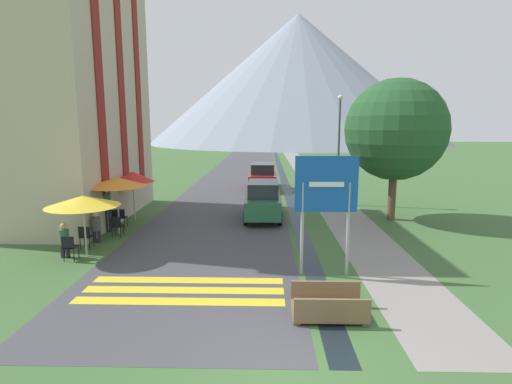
% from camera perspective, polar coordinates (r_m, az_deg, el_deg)
% --- Properties ---
extents(ground_plane, '(160.00, 160.00, 0.00)m').
position_cam_1_polar(ground_plane, '(27.06, 1.99, 0.14)').
color(ground_plane, '#3D6033').
extents(road, '(6.40, 60.00, 0.01)m').
position_cam_1_polar(road, '(37.02, -2.04, 2.71)').
color(road, '#424247').
rests_on(road, ground_plane).
extents(footpath, '(2.20, 60.00, 0.01)m').
position_cam_1_polar(footpath, '(37.16, 7.40, 2.66)').
color(footpath, gray).
rests_on(footpath, ground_plane).
extents(drainage_channel, '(0.60, 60.00, 0.00)m').
position_cam_1_polar(drainage_channel, '(36.99, 3.70, 2.69)').
color(drainage_channel, black).
rests_on(drainage_channel, ground_plane).
extents(crosswalk_marking, '(5.44, 1.84, 0.01)m').
position_cam_1_polar(crosswalk_marking, '(11.33, -10.29, -13.63)').
color(crosswalk_marking, yellow).
rests_on(crosswalk_marking, ground_plane).
extents(mountain_distant, '(70.35, 70.35, 30.19)m').
position_cam_1_polar(mountain_distant, '(99.78, 5.94, 15.68)').
color(mountain_distant, gray).
rests_on(mountain_distant, ground_plane).
extents(hotel_building, '(5.38, 9.42, 12.39)m').
position_cam_1_polar(hotel_building, '(20.91, -25.33, 14.75)').
color(hotel_building, '#BCAD93').
rests_on(hotel_building, ground_plane).
extents(road_sign, '(1.82, 0.11, 3.56)m').
position_cam_1_polar(road_sign, '(11.77, 9.98, -0.63)').
color(road_sign, '#9E9EA3').
rests_on(road_sign, ground_plane).
extents(footbridge, '(1.70, 1.10, 0.65)m').
position_cam_1_polar(footbridge, '(9.89, 10.29, -15.82)').
color(footbridge, brown).
rests_on(footbridge, ground_plane).
extents(parked_car_near, '(1.72, 4.04, 1.82)m').
position_cam_1_polar(parked_car_near, '(18.93, 1.03, -1.17)').
color(parked_car_near, '#28663D').
rests_on(parked_car_near, ground_plane).
extents(parked_car_far, '(1.90, 4.53, 1.82)m').
position_cam_1_polar(parked_car_far, '(27.72, 0.95, 2.28)').
color(parked_car_far, '#A31919').
rests_on(parked_car_far, ground_plane).
extents(cafe_chair_far_right, '(0.40, 0.40, 0.85)m').
position_cam_1_polar(cafe_chair_far_right, '(18.31, -18.72, -3.31)').
color(cafe_chair_far_right, black).
rests_on(cafe_chair_far_right, ground_plane).
extents(cafe_chair_far_left, '(0.40, 0.40, 0.85)m').
position_cam_1_polar(cafe_chair_far_left, '(18.27, -19.76, -3.40)').
color(cafe_chair_far_left, black).
rests_on(cafe_chair_far_left, ground_plane).
extents(cafe_chair_nearest, '(0.40, 0.40, 0.85)m').
position_cam_1_polar(cafe_chair_nearest, '(14.59, -25.10, -6.96)').
color(cafe_chair_nearest, black).
rests_on(cafe_chair_nearest, ground_plane).
extents(cafe_chair_near_left, '(0.40, 0.40, 0.85)m').
position_cam_1_polar(cafe_chair_near_left, '(15.70, -23.18, -5.69)').
color(cafe_chair_near_left, black).
rests_on(cafe_chair_near_left, ground_plane).
extents(cafe_chair_middle, '(0.40, 0.40, 0.85)m').
position_cam_1_polar(cafe_chair_middle, '(16.85, -19.27, -4.44)').
color(cafe_chair_middle, black).
rests_on(cafe_chair_middle, ground_plane).
extents(cafe_umbrella_front_yellow, '(2.41, 2.41, 2.11)m').
position_cam_1_polar(cafe_umbrella_front_yellow, '(14.52, -23.50, -1.20)').
color(cafe_umbrella_front_yellow, '#B7B2A8').
rests_on(cafe_umbrella_front_yellow, ground_plane).
extents(cafe_umbrella_middle_orange, '(2.33, 2.33, 2.35)m').
position_cam_1_polar(cafe_umbrella_middle_orange, '(17.08, -19.29, 1.36)').
color(cafe_umbrella_middle_orange, '#B7B2A8').
rests_on(cafe_umbrella_middle_orange, ground_plane).
extents(cafe_umbrella_rear_red, '(1.97, 1.97, 2.30)m').
position_cam_1_polar(cafe_umbrella_rear_red, '(19.30, -17.20, 2.09)').
color(cafe_umbrella_rear_red, '#B7B2A8').
rests_on(cafe_umbrella_rear_red, ground_plane).
extents(person_seated_far, '(0.32, 0.32, 1.19)m').
position_cam_1_polar(person_seated_far, '(14.97, -25.71, -6.01)').
color(person_seated_far, '#282833').
rests_on(person_seated_far, ground_plane).
extents(person_seated_near, '(0.32, 0.32, 1.20)m').
position_cam_1_polar(person_seated_near, '(16.38, -21.87, -4.44)').
color(person_seated_near, '#282833').
rests_on(person_seated_near, ground_plane).
extents(person_standing_terrace, '(0.32, 0.32, 1.87)m').
position_cam_1_polar(person_standing_terrace, '(17.71, -20.50, -1.93)').
color(person_standing_terrace, '#282833').
rests_on(person_standing_terrace, ground_plane).
extents(streetlamp, '(0.28, 0.28, 6.03)m').
position_cam_1_polar(streetlamp, '(22.54, 11.75, 7.04)').
color(streetlamp, '#515156').
rests_on(streetlamp, ground_plane).
extents(tree_by_path, '(4.64, 4.64, 6.53)m').
position_cam_1_polar(tree_by_path, '(19.54, 19.34, 8.37)').
color(tree_by_path, brown).
rests_on(tree_by_path, ground_plane).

